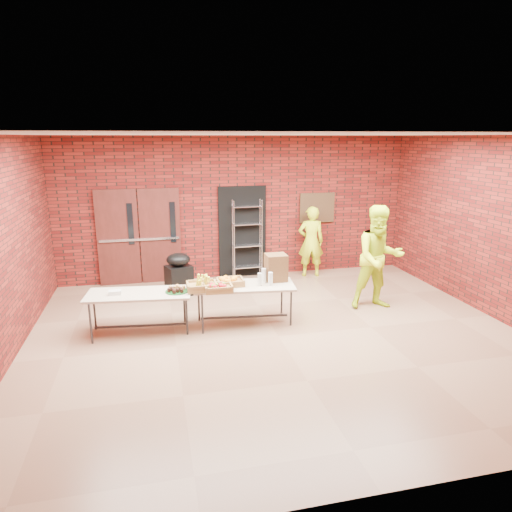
{
  "coord_description": "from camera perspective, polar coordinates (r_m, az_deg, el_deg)",
  "views": [
    {
      "loc": [
        -1.91,
        -6.63,
        3.16
      ],
      "look_at": [
        -0.05,
        1.4,
        1.01
      ],
      "focal_mm": 32.0,
      "sensor_mm": 36.0,
      "label": 1
    }
  ],
  "objects": [
    {
      "name": "covered_grill",
      "position": [
        9.46,
        -9.61,
        -2.26
      ],
      "size": [
        0.6,
        0.55,
        0.89
      ],
      "rotation": [
        0.0,
        0.0,
        0.35
      ],
      "color": "black",
      "rests_on": "room"
    },
    {
      "name": "cup_stack_back",
      "position": [
        7.92,
        0.98,
        -2.47
      ],
      "size": [
        0.08,
        0.08,
        0.25
      ],
      "primitive_type": "cylinder",
      "color": "silver",
      "rests_on": "table_right"
    },
    {
      "name": "table_right",
      "position": [
        7.87,
        -1.49,
        -4.02
      ],
      "size": [
        1.78,
        0.91,
        0.7
      ],
      "rotation": [
        0.0,
        0.0,
        -0.12
      ],
      "color": "tan",
      "rests_on": "room"
    },
    {
      "name": "basket_oranges",
      "position": [
        7.82,
        -3.24,
        -3.23
      ],
      "size": [
        0.45,
        0.35,
        0.14
      ],
      "color": "#AF7E46",
      "rests_on": "table_right"
    },
    {
      "name": "wire_rack",
      "position": [
        10.42,
        -1.1,
        2.12
      ],
      "size": [
        0.67,
        0.25,
        1.81
      ],
      "primitive_type": null,
      "rotation": [
        0.0,
        0.0,
        0.04
      ],
      "color": "silver",
      "rests_on": "room"
    },
    {
      "name": "room",
      "position": [
        7.08,
        2.97,
        1.87
      ],
      "size": [
        8.08,
        7.08,
        3.28
      ],
      "color": "#856148",
      "rests_on": "ground"
    },
    {
      "name": "napkin_box",
      "position": [
        7.75,
        -17.21,
        -4.37
      ],
      "size": [
        0.2,
        0.13,
        0.07
      ],
      "primitive_type": "cube",
      "color": "silver",
      "rests_on": "table_left"
    },
    {
      "name": "bronze_plaque",
      "position": [
        10.9,
        7.64,
        6.01
      ],
      "size": [
        0.85,
        0.04,
        0.7
      ],
      "primitive_type": "cube",
      "color": "#452F1B",
      "rests_on": "room"
    },
    {
      "name": "table_left",
      "position": [
        7.75,
        -14.43,
        -4.89
      ],
      "size": [
        1.75,
        0.89,
        0.69
      ],
      "rotation": [
        0.0,
        0.0,
        -0.12
      ],
      "color": "tan",
      "rests_on": "room"
    },
    {
      "name": "basket_apples",
      "position": [
        7.55,
        -4.73,
        -3.93
      ],
      "size": [
        0.45,
        0.35,
        0.14
      ],
      "color": "#AF7E46",
      "rests_on": "table_right"
    },
    {
      "name": "volunteer_woman",
      "position": [
        10.62,
        6.88,
        1.8
      ],
      "size": [
        0.66,
        0.49,
        1.64
      ],
      "primitive_type": "imported",
      "rotation": [
        0.0,
        0.0,
        2.97
      ],
      "color": "#CAE919",
      "rests_on": "room"
    },
    {
      "name": "volunteer_man",
      "position": [
        8.81,
        15.1,
        -0.21
      ],
      "size": [
        1.02,
        0.82,
        1.96
      ],
      "primitive_type": "imported",
      "rotation": [
        0.0,
        0.0,
        -0.09
      ],
      "color": "#CAE919",
      "rests_on": "room"
    },
    {
      "name": "dark_doorway",
      "position": [
        10.51,
        -1.72,
        3.04
      ],
      "size": [
        1.1,
        0.06,
        2.1
      ],
      "primitive_type": "cube",
      "color": "black",
      "rests_on": "room"
    },
    {
      "name": "coffee_dispenser",
      "position": [
        8.02,
        2.51,
        -1.45
      ],
      "size": [
        0.36,
        0.32,
        0.47
      ],
      "primitive_type": "cube",
      "color": "brown",
      "rests_on": "table_right"
    },
    {
      "name": "basket_bananas",
      "position": [
        7.64,
        -6.79,
        -3.71
      ],
      "size": [
        0.49,
        0.38,
        0.15
      ],
      "color": "#AF7E46",
      "rests_on": "table_right"
    },
    {
      "name": "muffin_tray",
      "position": [
        7.64,
        -9.88,
        -4.12
      ],
      "size": [
        0.38,
        0.38,
        0.09
      ],
      "color": "#124519",
      "rests_on": "table_left"
    },
    {
      "name": "cup_stack_front",
      "position": [
        7.78,
        0.47,
        -2.94
      ],
      "size": [
        0.07,
        0.07,
        0.22
      ],
      "primitive_type": "cylinder",
      "color": "silver",
      "rests_on": "table_right"
    },
    {
      "name": "cup_stack_mid",
      "position": [
        7.78,
        1.82,
        -2.88
      ],
      "size": [
        0.08,
        0.08,
        0.23
      ],
      "primitive_type": "cylinder",
      "color": "silver",
      "rests_on": "table_right"
    },
    {
      "name": "double_doors",
      "position": [
        10.29,
        -14.34,
        2.36
      ],
      "size": [
        1.78,
        0.12,
        2.1
      ],
      "color": "#4C1A15",
      "rests_on": "room"
    }
  ]
}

